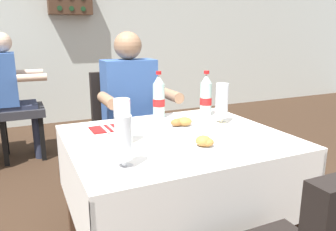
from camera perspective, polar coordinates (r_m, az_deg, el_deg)
back_wall at (r=4.92m, az=-16.48°, el=16.67°), size 11.00×0.12×3.02m
main_dining_table at (r=1.68m, az=1.46°, el=-9.25°), size 1.05×0.90×0.75m
chair_far_diner_seat at (r=2.42m, az=-7.39°, el=-2.50°), size 0.44×0.50×0.97m
seated_diner_far at (r=2.29m, az=-6.26°, el=0.60°), size 0.50×0.46×1.26m
plate_near_camera at (r=1.46m, az=5.00°, el=-4.90°), size 0.25×0.25×0.06m
plate_far_diner at (r=1.75m, az=1.78°, el=-1.52°), size 0.23×0.23×0.06m
beer_glass_left at (r=1.22m, az=-7.75°, el=-4.51°), size 0.07×0.07×0.20m
beer_glass_middle at (r=1.48m, az=-8.00°, el=-0.79°), size 0.08×0.08×0.21m
beer_glass_right at (r=1.84m, az=9.39°, el=2.17°), size 0.07×0.07×0.23m
cola_bottle_primary at (r=2.00m, az=6.64°, el=3.35°), size 0.07×0.07×0.28m
cola_bottle_secondary at (r=1.94m, az=-1.62°, el=3.15°), size 0.07×0.07×0.28m
napkin_cutlery_set at (r=1.75m, az=-10.58°, el=-2.23°), size 0.17×0.19×0.01m
background_chair_right at (r=3.58m, az=-25.96°, el=1.58°), size 0.50×0.44×0.97m
background_patron at (r=3.55m, az=-25.45°, el=4.13°), size 0.46×0.50×1.26m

